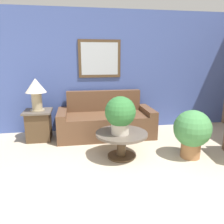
# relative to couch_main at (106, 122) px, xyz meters

# --- Properties ---
(wall_back) EXTENTS (7.89, 0.09, 2.60)m
(wall_back) POSITION_rel_couch_main_xyz_m (0.10, 0.49, 1.01)
(wall_back) COLOR #42569E
(wall_back) RESTS_ON ground_plane
(couch_main) EXTENTS (1.96, 0.86, 0.91)m
(couch_main) POSITION_rel_couch_main_xyz_m (0.00, 0.00, 0.00)
(couch_main) COLOR brown
(couch_main) RESTS_ON ground_plane
(coffee_table) EXTENTS (0.85, 0.85, 0.43)m
(coffee_table) POSITION_rel_couch_main_xyz_m (0.11, -1.08, 0.01)
(coffee_table) COLOR #4C3823
(coffee_table) RESTS_ON ground_plane
(side_table) EXTENTS (0.53, 0.53, 0.60)m
(side_table) POSITION_rel_couch_main_xyz_m (-1.35, -0.03, 0.01)
(side_table) COLOR #4C3823
(side_table) RESTS_ON ground_plane
(table_lamp) EXTENTS (0.40, 0.40, 0.63)m
(table_lamp) POSITION_rel_couch_main_xyz_m (-1.35, -0.03, 0.71)
(table_lamp) COLOR tan
(table_lamp) RESTS_ON side_table
(potted_plant_on_table) EXTENTS (0.49, 0.49, 0.61)m
(potted_plant_on_table) POSITION_rel_couch_main_xyz_m (0.08, -1.12, 0.46)
(potted_plant_on_table) COLOR beige
(potted_plant_on_table) RESTS_ON coffee_table
(potted_plant_floor) EXTENTS (0.60, 0.60, 0.80)m
(potted_plant_floor) POSITION_rel_couch_main_xyz_m (1.24, -1.27, 0.16)
(potted_plant_floor) COLOR #9E6B42
(potted_plant_floor) RESTS_ON ground_plane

